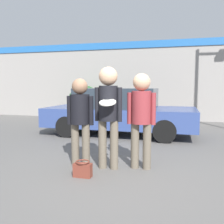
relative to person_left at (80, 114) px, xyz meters
name	(u,v)px	position (x,y,z in m)	size (l,w,h in m)	color
ground_plane	(113,171)	(0.69, -0.18, -0.97)	(56.00, 56.00, 0.00)	#5B5956
storefront_building	(154,80)	(0.69, 6.88, 0.79)	(24.00, 0.22, 3.47)	gray
person_left	(80,114)	(0.00, 0.00, 0.00)	(0.53, 0.36, 1.64)	#665B4C
person_middle_with_frisbee	(108,108)	(0.57, -0.08, 0.14)	(0.50, 0.56, 1.84)	#665B4C
person_right	(141,112)	(1.15, 0.08, 0.06)	(0.52, 0.35, 1.72)	#665B4C
parked_car_near	(119,111)	(0.00, 3.18, -0.26)	(4.56, 1.96, 1.43)	#334784
shrub	(85,103)	(-2.22, 5.93, -0.21)	(1.52, 1.52, 1.52)	#285B2D
handbag	(83,169)	(0.28, -0.61, -0.85)	(0.30, 0.23, 0.27)	brown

